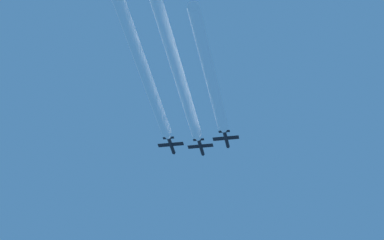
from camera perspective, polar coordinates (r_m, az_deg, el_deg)
jet_lead at (r=293.62m, az=0.62°, el=-1.89°), size 9.04×13.16×3.16m
jet_left_wingman at (r=288.52m, az=-1.45°, el=-1.78°), size 9.04×13.16×3.16m
jet_right_wingman at (r=285.15m, az=2.38°, el=-1.34°), size 9.04×13.16×3.16m
smoke_trail_lead at (r=255.64m, az=-0.98°, el=3.36°), size 3.59×80.37×3.59m
smoke_trail_left_wingman at (r=249.82m, az=-3.46°, el=3.78°), size 3.59×83.22×3.59m
smoke_trail_right_wingman at (r=253.27m, az=1.26°, el=3.16°), size 3.59×65.20×3.59m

